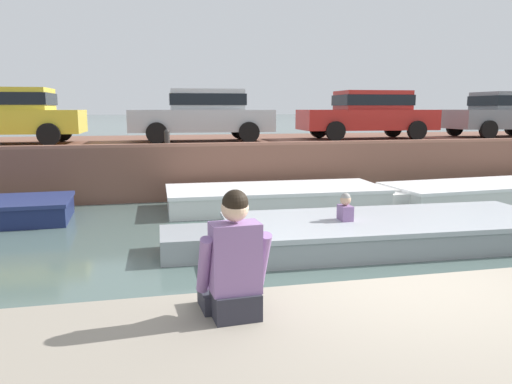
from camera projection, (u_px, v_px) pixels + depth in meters
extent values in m
plane|color=#4C605B|center=(276.00, 242.00, 9.10)|extent=(400.00, 400.00, 0.00)
cube|color=brown|center=(216.00, 161.00, 16.21)|extent=(60.00, 6.00, 1.43)
cube|color=#925F4C|center=(231.00, 144.00, 13.31)|extent=(60.00, 0.24, 0.08)
cube|color=white|center=(275.00, 199.00, 12.19)|extent=(5.23, 2.17, 0.45)
cube|color=white|center=(393.00, 195.00, 12.79)|extent=(1.07, 1.14, 0.45)
cube|color=white|center=(275.00, 189.00, 12.15)|extent=(5.30, 2.23, 0.08)
cube|color=brown|center=(260.00, 193.00, 12.09)|extent=(0.29, 1.83, 0.06)
cube|color=white|center=(490.00, 193.00, 13.28)|extent=(5.82, 2.37, 0.39)
cube|color=white|center=(377.00, 200.00, 12.28)|extent=(1.22, 1.15, 0.39)
cube|color=white|center=(491.00, 184.00, 13.24)|extent=(5.88, 2.44, 0.08)
cube|color=brown|center=(503.00, 187.00, 13.38)|extent=(0.38, 1.75, 0.06)
cube|color=#93999E|center=(390.00, 233.00, 8.98)|extent=(5.90, 2.38, 0.40)
cube|color=#93999E|center=(196.00, 243.00, 8.31)|extent=(1.20, 1.25, 0.40)
cube|color=#B1B7BD|center=(391.00, 220.00, 8.94)|extent=(5.96, 2.44, 0.08)
cube|color=brown|center=(413.00, 224.00, 9.04)|extent=(0.30, 1.99, 0.06)
cube|color=#8C669E|center=(345.00, 218.00, 8.76)|extent=(0.21, 0.33, 0.44)
sphere|color=tan|center=(346.00, 200.00, 8.70)|extent=(0.19, 0.19, 0.19)
sphere|color=gray|center=(346.00, 198.00, 8.70)|extent=(0.17, 0.17, 0.17)
cube|color=yellow|center=(8.00, 122.00, 13.82)|extent=(4.07, 1.91, 0.64)
cube|color=yellow|center=(12.00, 99.00, 13.75)|extent=(2.06, 1.63, 0.60)
cube|color=black|center=(12.00, 99.00, 13.75)|extent=(2.14, 1.67, 0.33)
cylinder|color=black|center=(49.00, 134.00, 13.23)|extent=(0.61, 0.20, 0.60)
cylinder|color=black|center=(62.00, 131.00, 14.99)|extent=(0.61, 0.20, 0.60)
cube|color=#B7BABC|center=(201.00, 121.00, 15.00)|extent=(4.31, 1.86, 0.64)
cube|color=#B7BABC|center=(206.00, 100.00, 14.93)|extent=(2.18, 1.57, 0.60)
cube|color=black|center=(206.00, 100.00, 14.93)|extent=(2.27, 1.60, 0.33)
cylinder|color=black|center=(157.00, 133.00, 13.99)|extent=(0.61, 0.20, 0.60)
cylinder|color=black|center=(157.00, 130.00, 15.66)|extent=(0.61, 0.20, 0.60)
cylinder|color=black|center=(249.00, 132.00, 14.46)|extent=(0.61, 0.20, 0.60)
cylinder|color=black|center=(240.00, 130.00, 16.13)|extent=(0.61, 0.20, 0.60)
cube|color=#B2231E|center=(366.00, 120.00, 16.18)|extent=(4.39, 1.86, 0.64)
cube|color=#B2231E|center=(372.00, 100.00, 16.11)|extent=(2.22, 1.56, 0.60)
cube|color=black|center=(372.00, 100.00, 16.11)|extent=(2.31, 1.60, 0.33)
cylinder|color=black|center=(336.00, 131.00, 15.18)|extent=(0.61, 0.21, 0.60)
cylinder|color=black|center=(319.00, 129.00, 16.83)|extent=(0.61, 0.21, 0.60)
cylinder|color=black|center=(417.00, 130.00, 15.64)|extent=(0.61, 0.21, 0.60)
cylinder|color=black|center=(393.00, 128.00, 17.30)|extent=(0.61, 0.21, 0.60)
cube|color=slate|center=(502.00, 119.00, 17.30)|extent=(3.90, 1.82, 0.64)
cube|color=slate|center=(508.00, 101.00, 17.23)|extent=(1.96, 1.59, 0.60)
cube|color=black|center=(508.00, 101.00, 17.23)|extent=(2.04, 1.63, 0.33)
cylinder|color=black|center=(488.00, 130.00, 16.21)|extent=(0.60, 0.18, 0.60)
cylinder|color=black|center=(455.00, 128.00, 17.98)|extent=(0.60, 0.18, 0.60)
cylinder|color=#2D2B28|center=(167.00, 140.00, 13.05)|extent=(0.14, 0.14, 0.35)
sphere|color=#2D2B28|center=(167.00, 132.00, 13.01)|extent=(0.15, 0.15, 0.15)
cube|color=#282833|center=(236.00, 305.00, 3.69)|extent=(0.36, 0.30, 0.20)
cube|color=#282833|center=(229.00, 298.00, 3.90)|extent=(0.46, 0.35, 0.14)
cube|color=#8C669E|center=(235.00, 258.00, 3.63)|extent=(0.37, 0.24, 0.52)
cylinder|color=#8C669E|center=(262.00, 260.00, 3.75)|extent=(0.11, 0.29, 0.47)
cylinder|color=#8C669E|center=(204.00, 265.00, 3.62)|extent=(0.11, 0.29, 0.47)
sphere|color=beige|center=(235.00, 208.00, 3.57)|extent=(0.20, 0.20, 0.20)
sphere|color=black|center=(235.00, 203.00, 3.55)|extent=(0.19, 0.19, 0.19)
cylinder|color=#E07F6B|center=(252.00, 296.00, 3.88)|extent=(0.06, 0.06, 0.18)
cylinder|color=white|center=(252.00, 284.00, 3.87)|extent=(0.04, 0.04, 0.02)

